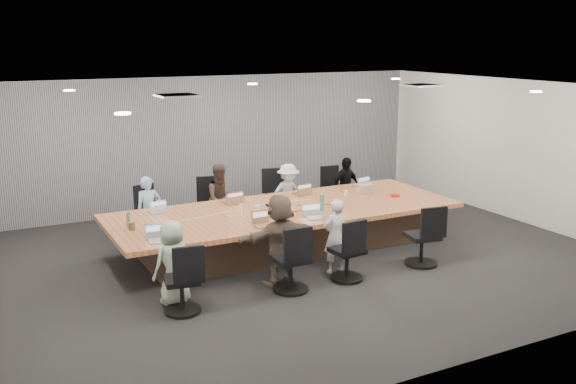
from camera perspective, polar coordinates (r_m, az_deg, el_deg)
name	(u,v)px	position (r m, az deg, el deg)	size (l,w,h in m)	color
floor	(299,258)	(10.78, 0.98, -5.88)	(10.00, 8.00, 0.00)	black
ceiling	(300,89)	(10.19, 1.05, 9.13)	(10.00, 8.00, 0.00)	white
wall_back	(211,142)	(13.98, -6.82, 4.47)	(10.00, 2.80, 0.00)	silver
wall_front	(475,245)	(7.25, 16.26, -4.55)	(10.00, 2.80, 0.00)	silver
wall_right	(522,152)	(13.47, 20.12, 3.39)	(8.00, 2.80, 0.00)	silver
curtain	(213,142)	(13.91, -6.70, 4.42)	(9.80, 0.04, 2.80)	gray
conference_table	(285,227)	(11.07, -0.24, -3.16)	(6.00, 2.20, 0.74)	#483326
chair_0	(144,219)	(11.93, -12.65, -2.36)	(0.51, 0.51, 0.76)	black
chair_1	(215,209)	(12.32, -6.49, -1.50)	(0.55, 0.55, 0.81)	black
chair_2	(280,199)	(12.86, -0.71, -0.66)	(0.58, 0.58, 0.86)	black
chair_3	(336,195)	(13.50, 4.30, -0.29)	(0.49, 0.49, 0.73)	black
chair_4	(182,285)	(8.72, -9.43, -8.19)	(0.52, 0.52, 0.77)	black
chair_5	(291,264)	(9.29, 0.23, -6.44)	(0.55, 0.55, 0.82)	black
chair_6	(347,256)	(9.76, 5.27, -5.64)	(0.52, 0.52, 0.77)	black
chair_7	(422,241)	(10.55, 11.81, -4.26)	(0.55, 0.55, 0.82)	black
person_0	(149,211)	(11.54, -12.26, -1.67)	(0.45, 0.29, 1.23)	#89B6D5
laptop_0	(157,211)	(10.99, -11.53, -1.68)	(0.30, 0.20, 0.02)	#B2B2B7
person_1	(222,200)	(11.94, -5.92, -0.67)	(0.65, 0.50, 1.33)	#382B25
laptop_1	(233,202)	(11.42, -4.91, -0.87)	(0.35, 0.24, 0.02)	#8C6647
person_2	(288,195)	(12.51, 0.01, -0.23)	(0.78, 0.45, 1.21)	silver
laptop_2	(302,193)	(12.00, 1.22, -0.12)	(0.34, 0.23, 0.02)	#8C6647
person_3	(345,187)	(13.15, 5.12, 0.45)	(0.72, 0.30, 1.23)	black
laptop_3	(361,186)	(12.67, 6.46, 0.53)	(0.31, 0.21, 0.02)	#B2B2B7
person_4	(173,262)	(8.96, -10.18, -6.18)	(0.58, 0.38, 1.19)	#94A891
laptop_4	(161,241)	(9.41, -11.23, -4.26)	(0.33, 0.23, 0.02)	#B2B2B7
person_5	(280,239)	(9.50, -0.75, -4.21)	(1.27, 0.41, 1.37)	brown
laptop_5	(264,226)	(9.95, -2.17, -3.01)	(0.29, 0.20, 0.02)	#8C6647
person_6	(335,236)	(9.97, 4.21, -3.94)	(0.43, 0.28, 1.18)	#BBBCC1
laptop_6	(318,218)	(10.38, 2.64, -2.32)	(0.32, 0.22, 0.02)	#B2B2B7
bottle_green_left	(129,219)	(10.20, -13.99, -2.38)	(0.07, 0.07, 0.23)	#3E7F57
bottle_green_right	(322,203)	(10.83, 3.03, -0.94)	(0.08, 0.08, 0.27)	#3E7F57
bottle_clear	(241,210)	(10.52, -4.21, -1.61)	(0.06, 0.06, 0.20)	silver
cup_white_far	(257,208)	(10.82, -2.75, -1.42)	(0.08, 0.08, 0.10)	white
cup_white_near	(346,193)	(11.90, 5.18, -0.10)	(0.08, 0.08, 0.09)	white
mug_brown	(132,226)	(10.04, -13.72, -2.96)	(0.10, 0.10, 0.12)	brown
mic_left	(263,215)	(10.52, -2.21, -2.07)	(0.14, 0.09, 0.03)	black
mic_right	(271,205)	(11.16, -1.56, -1.14)	(0.16, 0.10, 0.03)	black
stapler	(290,215)	(10.43, 0.14, -2.10)	(0.17, 0.04, 0.06)	black
canvas_bag	(365,188)	(12.17, 6.90, 0.31)	(0.29, 0.18, 0.16)	tan
snack_packet	(394,196)	(11.95, 9.45, -0.32)	(0.17, 0.11, 0.04)	red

